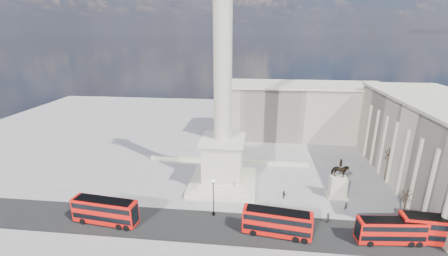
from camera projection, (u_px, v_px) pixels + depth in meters
The scene contains 18 objects.
ground at pixel (220, 196), 60.61m from camera, with size 180.00×180.00×0.00m, color gray.
asphalt_road at pixel (242, 229), 50.62m from camera, with size 120.00×9.00×0.01m, color black.
nelsons_column at pixel (223, 128), 61.37m from camera, with size 14.00×14.00×49.85m.
balustrade_wall at pixel (228, 161), 75.57m from camera, with size 40.00×0.60×1.10m, color #BEB99E.
building_east at pixel (439, 145), 62.46m from camera, with size 19.00×46.00×18.60m.
building_northeast at pixel (299, 110), 93.77m from camera, with size 51.00×17.00×16.60m.
red_bus_a at pixel (105, 211), 51.41m from camera, with size 11.60×3.87×4.62m.
red_bus_b at pixel (277, 222), 48.41m from camera, with size 11.31×3.93×4.49m.
red_bus_c at pixel (391, 231), 46.71m from camera, with size 10.46×3.28×4.17m.
red_bus_d at pixel (440, 230), 46.44m from camera, with size 11.66×3.19×4.68m.
victorian_lamp at pixel (213, 194), 53.08m from camera, with size 0.62×0.62×7.23m.
equestrian_statue at pixel (338, 184), 59.61m from camera, with size 3.98×2.98×8.29m.
bare_tree_near at pixel (407, 194), 50.39m from camera, with size 1.64×1.64×7.17m.
bare_tree_mid at pixel (403, 169), 61.54m from camera, with size 1.62×1.62×6.14m.
bare_tree_far at pixel (389, 154), 65.34m from camera, with size 1.97×1.97×8.06m.
pedestrian_walking at pixel (346, 207), 55.63m from camera, with size 0.58×0.38×1.59m, color #272722.
pedestrian_standing at pixel (327, 218), 52.12m from camera, with size 0.85×0.66×1.75m, color #272722.
pedestrian_crossing at pixel (284, 195), 59.50m from camera, with size 1.04×0.43×1.78m, color #272722.
Camera 1 is at (6.70, -53.00, 31.81)m, focal length 24.00 mm.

